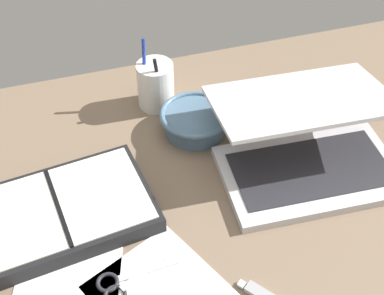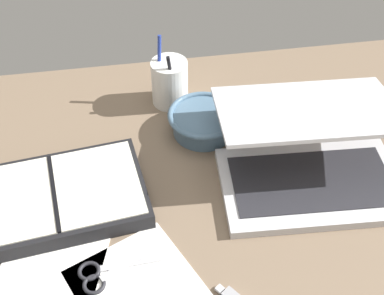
# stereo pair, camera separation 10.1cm
# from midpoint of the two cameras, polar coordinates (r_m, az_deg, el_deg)

# --- Properties ---
(desk_top) EXTENTS (1.40, 1.00, 0.02)m
(desk_top) POSITION_cam_midpoint_polar(r_m,az_deg,el_deg) (1.00, 4.05, -7.67)
(desk_top) COLOR #75604C
(desk_top) RESTS_ON ground
(laptop) EXTENTS (0.36, 0.32, 0.14)m
(laptop) POSITION_cam_midpoint_polar(r_m,az_deg,el_deg) (1.06, 15.20, -1.25)
(laptop) COLOR silver
(laptop) RESTS_ON desk_top
(bowl) EXTENTS (0.15, 0.15, 0.05)m
(bowl) POSITION_cam_midpoint_polar(r_m,az_deg,el_deg) (1.13, 3.78, 2.71)
(bowl) COLOR slate
(bowl) RESTS_ON desk_top
(pen_cup) EXTENTS (0.08, 0.08, 0.16)m
(pen_cup) POSITION_cam_midpoint_polar(r_m,az_deg,el_deg) (1.19, 0.03, 6.87)
(pen_cup) COLOR white
(pen_cup) RESTS_ON desk_top
(planner) EXTENTS (0.35, 0.25, 0.04)m
(planner) POSITION_cam_midpoint_polar(r_m,az_deg,el_deg) (1.01, -11.61, -5.50)
(planner) COLOR black
(planner) RESTS_ON desk_top
(scissors) EXTENTS (0.14, 0.08, 0.01)m
(scissors) POSITION_cam_midpoint_polar(r_m,az_deg,el_deg) (0.92, -6.43, -13.43)
(scissors) COLOR #B7B7BC
(scissors) RESTS_ON desk_top
(paper_sheet_beside_planner) EXTENTS (0.25, 0.33, 0.00)m
(paper_sheet_beside_planner) POSITION_cam_midpoint_polar(r_m,az_deg,el_deg) (0.93, -12.43, -14.46)
(paper_sheet_beside_planner) COLOR white
(paper_sheet_beside_planner) RESTS_ON desk_top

